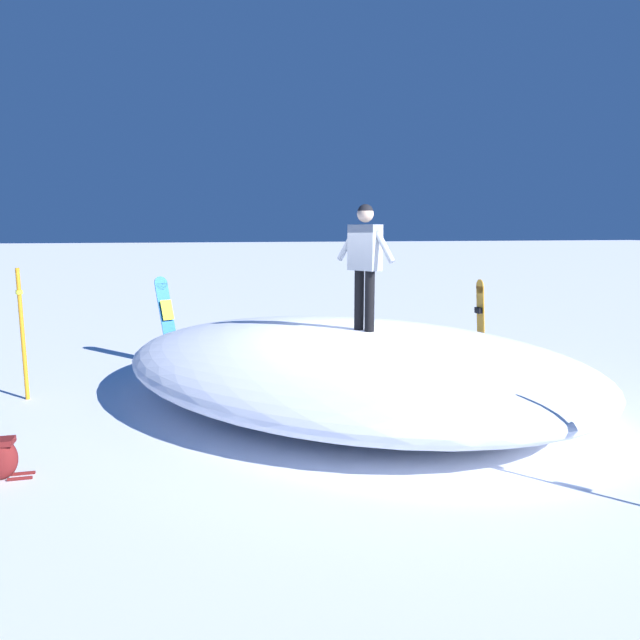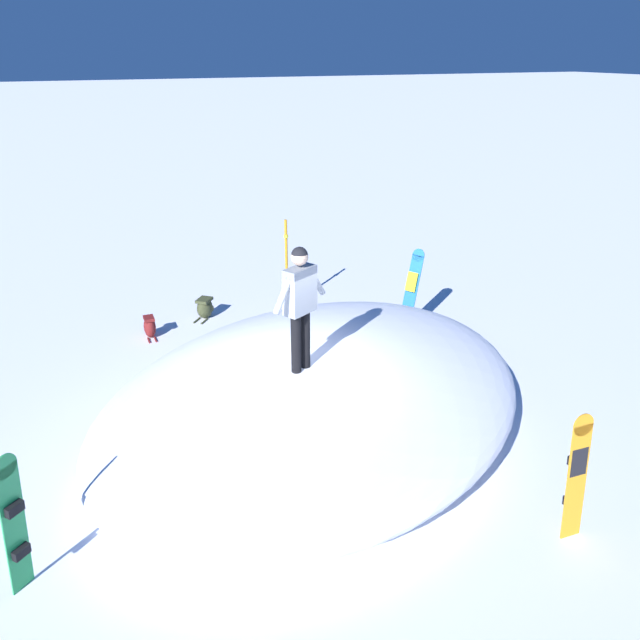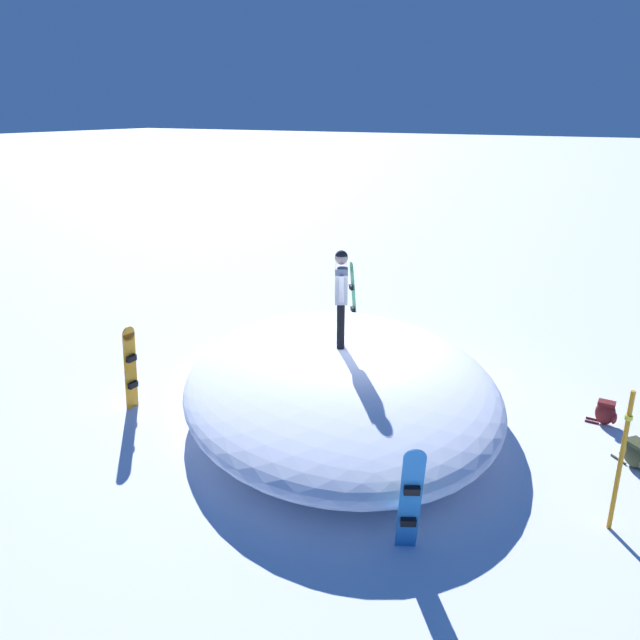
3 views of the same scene
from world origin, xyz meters
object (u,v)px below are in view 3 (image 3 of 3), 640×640
snowboard_secondary_upright (410,499)px  trail_marker_pole (621,459)px  snowboarder_standing (341,289)px  backpack_far (606,413)px  snowboard_tertiary_upright (353,294)px  backpack_near (637,454)px  snowboard_primary_upright (131,367)px

snowboard_secondary_upright → trail_marker_pole: 2.81m
snowboarder_standing → backpack_far: size_ratio=3.58×
snowboard_tertiary_upright → backpack_far: snowboard_tertiary_upright is taller
snowboarder_standing → backpack_near: 5.39m
snowboarder_standing → snowboard_primary_upright: snowboarder_standing is taller
backpack_far → trail_marker_pole: 3.16m
snowboarder_standing → backpack_near: snowboarder_standing is taller
snowboarder_standing → trail_marker_pole: size_ratio=0.90×
backpack_far → snowboard_tertiary_upright: bearing=-111.1°
backpack_near → snowboard_secondary_upright: bearing=-32.6°
backpack_far → trail_marker_pole: (3.04, 0.34, 0.82)m
snowboard_primary_upright → backpack_near: snowboard_primary_upright is taller
snowboard_secondary_upright → backpack_far: snowboard_secondary_upright is taller
trail_marker_pole → snowboarder_standing: bearing=-108.5°
snowboard_primary_upright → trail_marker_pole: size_ratio=0.81×
backpack_near → trail_marker_pole: trail_marker_pole is taller
snowboard_tertiary_upright → backpack_far: bearing=68.9°
snowboard_secondary_upright → snowboard_tertiary_upright: size_ratio=0.97×
backpack_near → trail_marker_pole: 1.97m
snowboarder_standing → snowboard_tertiary_upright: size_ratio=1.04×
backpack_near → trail_marker_pole: bearing=-6.7°
snowboard_secondary_upright → snowboard_tertiary_upright: bearing=-149.3°
trail_marker_pole → backpack_near: bearing=173.3°
snowboard_tertiary_upright → snowboard_primary_upright: bearing=-15.3°
backpack_far → snowboarder_standing: bearing=-72.3°
snowboard_primary_upright → backpack_near: 8.52m
snowboard_secondary_upright → snowboard_tertiary_upright: 8.38m
snowboarder_standing → snowboard_secondary_upright: bearing=38.0°
trail_marker_pole → snowboard_tertiary_upright: bearing=-130.1°
snowboard_primary_upright → snowboard_tertiary_upright: size_ratio=0.93×
snowboard_tertiary_upright → backpack_near: 7.53m
snowboard_secondary_upright → backpack_near: (-3.63, 2.32, -0.64)m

